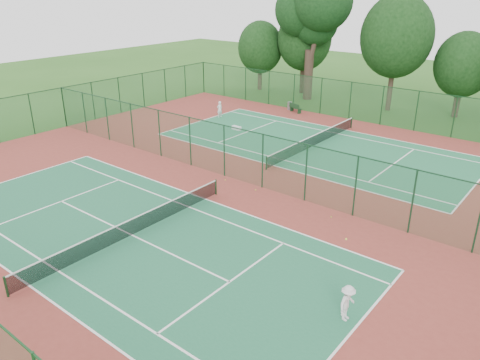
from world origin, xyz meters
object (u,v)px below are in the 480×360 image
at_px(trash_bin, 290,106).
at_px(big_tree, 314,10).
at_px(bench, 295,108).
at_px(player_near, 347,303).
at_px(player_far, 220,109).
at_px(kit_bag, 237,128).

distance_m(trash_bin, big_tree, 10.42).
height_order(trash_bin, bench, bench).
xyz_separation_m(player_near, player_far, (-22.77, 18.95, 0.02)).
height_order(player_near, player_far, player_far).
bearing_deg(bench, big_tree, 127.79).
distance_m(trash_bin, bench, 1.17).
relative_size(player_far, bench, 1.00).
distance_m(player_far, kit_bag, 4.50).
xyz_separation_m(player_far, big_tree, (2.59, 11.97, 8.48)).
height_order(bench, kit_bag, bench).
bearing_deg(player_near, bench, 36.54).
bearing_deg(player_near, trash_bin, 37.40).
xyz_separation_m(trash_bin, kit_bag, (0.25, -8.78, -0.24)).
bearing_deg(player_far, trash_bin, 163.42).
bearing_deg(trash_bin, player_far, -118.88).
relative_size(player_far, kit_bag, 1.75).
bearing_deg(player_near, big_tree, 33.63).
height_order(player_far, kit_bag, player_far).
relative_size(bench, kit_bag, 1.76).
relative_size(bench, big_tree, 0.12).
xyz_separation_m(trash_bin, bench, (1.02, -0.58, 0.07)).
bearing_deg(player_near, kit_bag, 49.00).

